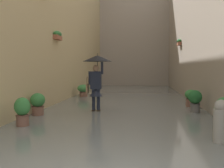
{
  "coord_description": "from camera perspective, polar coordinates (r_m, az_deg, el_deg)",
  "views": [
    {
      "loc": [
        -0.7,
        2.81,
        1.62
      ],
      "look_at": [
        0.38,
        -6.97,
        1.04
      ],
      "focal_mm": 43.23,
      "sensor_mm": 36.0,
      "label": 1
    }
  ],
  "objects": [
    {
      "name": "potted_plant_mid_right",
      "position": [
        14.88,
        -6.06,
        -1.24
      ],
      "size": [
        0.68,
        0.68,
        0.72
      ],
      "color": "brown",
      "rests_on": "ground_plane"
    },
    {
      "name": "mooring_bollard",
      "position": [
        6.12,
        22.0,
        -7.59
      ],
      "size": [
        0.3,
        0.3,
        0.97
      ],
      "color": "gray",
      "rests_on": "ground_plane"
    },
    {
      "name": "potted_plant_near_right",
      "position": [
        9.29,
        -15.44,
        -4.06
      ],
      "size": [
        0.49,
        0.49,
        0.79
      ],
      "color": "brown",
      "rests_on": "ground_plane"
    },
    {
      "name": "potted_plant_near_left",
      "position": [
        9.95,
        17.14,
        -3.3
      ],
      "size": [
        0.48,
        0.48,
        0.85
      ],
      "color": "#66605B",
      "rests_on": "ground_plane"
    },
    {
      "name": "ground_plane",
      "position": [
        13.43,
        3.29,
        -3.55
      ],
      "size": [
        60.0,
        60.0,
        0.0
      ],
      "primitive_type": "plane",
      "color": "gray"
    },
    {
      "name": "building_facade_far",
      "position": [
        24.92,
        4.75,
        10.47
      ],
      "size": [
        9.65,
        1.8,
        9.39
      ],
      "primitive_type": "cube",
      "color": "#A89989",
      "rests_on": "ground_plane"
    },
    {
      "name": "building_facade_left",
      "position": [
        14.03,
        20.24,
        15.79
      ],
      "size": [
        2.04,
        25.02,
        9.37
      ],
      "color": "#A89989",
      "rests_on": "ground_plane"
    },
    {
      "name": "person_wading",
      "position": [
        9.77,
        -3.27,
        2.9
      ],
      "size": [
        1.08,
        1.08,
        2.15
      ],
      "color": "#2D2319",
      "rests_on": "ground_plane"
    },
    {
      "name": "potted_plant_far_right",
      "position": [
        7.7,
        -18.43,
        -5.46
      ],
      "size": [
        0.43,
        0.43,
        0.83
      ],
      "color": "brown",
      "rests_on": "ground_plane"
    },
    {
      "name": "flood_water",
      "position": [
        13.43,
        3.29,
        -3.42
      ],
      "size": [
        6.85,
        27.02,
        0.06
      ],
      "primitive_type": "cube",
      "color": "slate",
      "rests_on": "ground_plane"
    },
    {
      "name": "potted_plant_mid_left",
      "position": [
        11.36,
        16.32,
        -2.85
      ],
      "size": [
        0.48,
        0.48,
        0.75
      ],
      "color": "brown",
      "rests_on": "ground_plane"
    }
  ]
}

